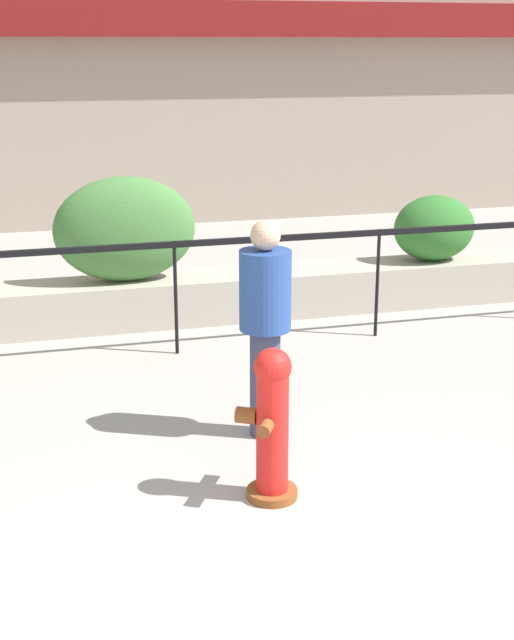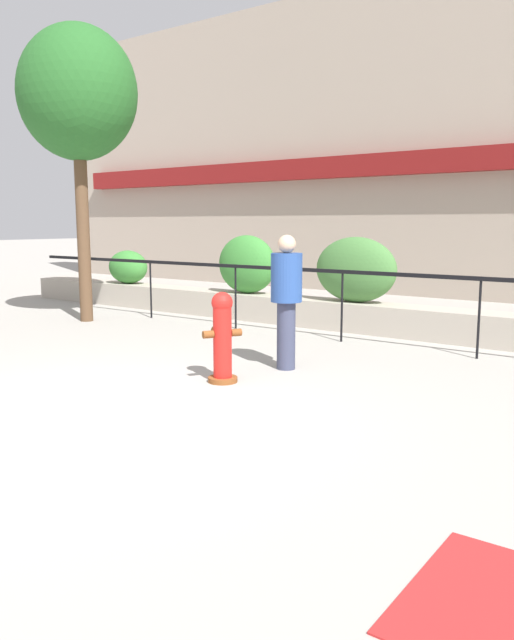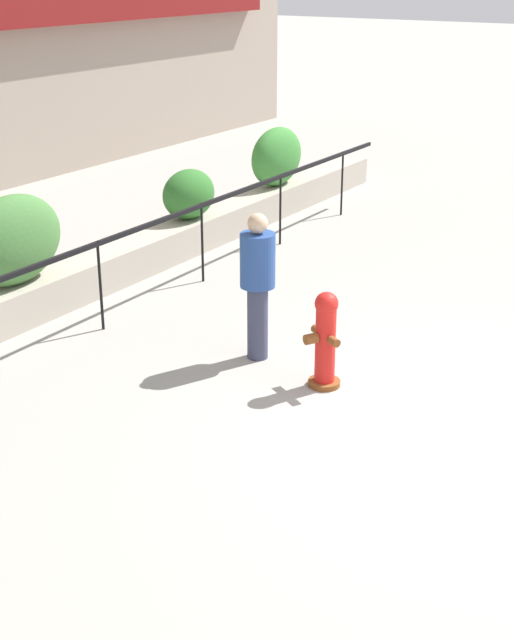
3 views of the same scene
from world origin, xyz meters
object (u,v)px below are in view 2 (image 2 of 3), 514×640
at_px(hedge_bush_1, 247,264).
at_px(hedge_bush_0, 128,267).
at_px(street_tree, 77,95).
at_px(hedge_bush_2, 356,270).
at_px(pedestrian, 286,293).
at_px(fire_hydrant, 222,336).

bearing_deg(hedge_bush_1, hedge_bush_0, 180.00).
bearing_deg(street_tree, hedge_bush_2, 24.38).
bearing_deg(street_tree, hedge_bush_0, 118.09).
bearing_deg(pedestrian, hedge_bush_2, 101.77).
relative_size(street_tree, pedestrian, 3.15).
bearing_deg(pedestrian, hedge_bush_0, 153.73).
height_order(fire_hydrant, street_tree, street_tree).
bearing_deg(hedge_bush_2, street_tree, -155.62).
xyz_separation_m(street_tree, pedestrian, (5.34, -1.08, -3.21)).
bearing_deg(hedge_bush_1, hedge_bush_2, 0.00).
distance_m(hedge_bush_1, street_tree, 4.41).
relative_size(hedge_bush_1, pedestrian, 0.75).
bearing_deg(fire_hydrant, street_tree, 157.79).
xyz_separation_m(hedge_bush_0, hedge_bush_1, (3.42, 0.00, 0.19)).
relative_size(hedge_bush_0, hedge_bush_1, 0.80).
bearing_deg(pedestrian, hedge_bush_1, 133.67).
xyz_separation_m(hedge_bush_0, pedestrian, (6.47, -3.19, 0.11)).
xyz_separation_m(hedge_bush_0, fire_hydrant, (6.23, -4.20, -0.33)).
distance_m(hedge_bush_2, street_tree, 6.01).
distance_m(hedge_bush_0, hedge_bush_1, 3.42).
height_order(hedge_bush_1, hedge_bush_2, hedge_bush_1).
relative_size(hedge_bush_1, hedge_bush_2, 0.85).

